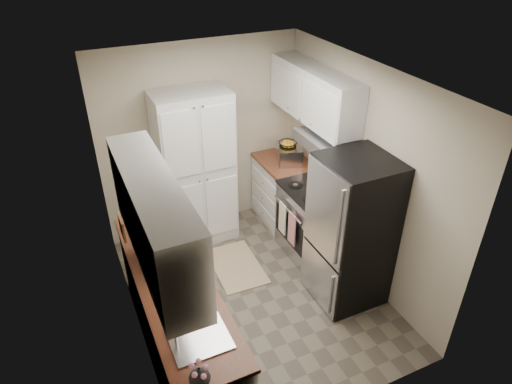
% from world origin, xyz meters
% --- Properties ---
extents(ground, '(3.20, 3.20, 0.00)m').
position_xyz_m(ground, '(0.00, 0.00, 0.00)').
color(ground, '#665B4C').
rests_on(ground, ground).
extents(room_shell, '(2.64, 3.24, 2.52)m').
position_xyz_m(room_shell, '(-0.02, -0.01, 1.63)').
color(room_shell, beige).
rests_on(room_shell, ground).
extents(pantry_cabinet, '(0.90, 0.55, 2.00)m').
position_xyz_m(pantry_cabinet, '(-0.20, 1.32, 1.00)').
color(pantry_cabinet, silver).
rests_on(pantry_cabinet, ground).
extents(base_cabinet_left, '(0.60, 2.30, 0.88)m').
position_xyz_m(base_cabinet_left, '(-0.99, -0.43, 0.44)').
color(base_cabinet_left, silver).
rests_on(base_cabinet_left, ground).
extents(countertop_left, '(0.63, 2.33, 0.04)m').
position_xyz_m(countertop_left, '(-0.99, -0.43, 0.90)').
color(countertop_left, brown).
rests_on(countertop_left, base_cabinet_left).
extents(base_cabinet_right, '(0.60, 0.80, 0.88)m').
position_xyz_m(base_cabinet_right, '(0.99, 1.19, 0.44)').
color(base_cabinet_right, silver).
rests_on(base_cabinet_right, ground).
extents(countertop_right, '(0.63, 0.83, 0.04)m').
position_xyz_m(countertop_right, '(0.99, 1.19, 0.90)').
color(countertop_right, brown).
rests_on(countertop_right, base_cabinet_right).
extents(electric_range, '(0.71, 0.78, 1.13)m').
position_xyz_m(electric_range, '(0.97, 0.39, 0.48)').
color(electric_range, '#B7B7BC').
rests_on(electric_range, ground).
extents(refrigerator, '(0.70, 0.72, 1.70)m').
position_xyz_m(refrigerator, '(0.94, -0.41, 0.85)').
color(refrigerator, '#B7B7BC').
rests_on(refrigerator, ground).
extents(microwave, '(0.50, 0.61, 0.29)m').
position_xyz_m(microwave, '(-0.92, -0.06, 1.07)').
color(microwave, '#B6B7BB').
rests_on(microwave, countertop_left).
extents(wine_bottle, '(0.08, 0.08, 0.32)m').
position_xyz_m(wine_bottle, '(-1.05, 0.37, 1.08)').
color(wine_bottle, black).
rests_on(wine_bottle, countertop_left).
extents(flower_vase, '(0.19, 0.19, 0.16)m').
position_xyz_m(flower_vase, '(-1.11, -1.52, 1.00)').
color(flower_vase, white).
rests_on(flower_vase, countertop_left).
extents(cutting_board, '(0.06, 0.26, 0.33)m').
position_xyz_m(cutting_board, '(-0.95, 0.48, 1.08)').
color(cutting_board, green).
rests_on(cutting_board, countertop_left).
extents(toaster_oven, '(0.42, 0.47, 0.22)m').
position_xyz_m(toaster_oven, '(1.03, 1.15, 1.03)').
color(toaster_oven, '#B5B5BA').
rests_on(toaster_oven, countertop_right).
extents(fruit_basket, '(0.26, 0.26, 0.10)m').
position_xyz_m(fruit_basket, '(1.00, 1.15, 1.19)').
color(fruit_basket, orange).
rests_on(fruit_basket, toaster_oven).
extents(kitchen_mat, '(0.58, 0.90, 0.01)m').
position_xyz_m(kitchen_mat, '(-0.01, 0.51, 0.01)').
color(kitchen_mat, tan).
rests_on(kitchen_mat, ground).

